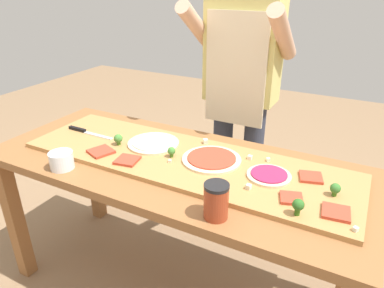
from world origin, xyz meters
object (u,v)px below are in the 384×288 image
at_px(pizza_slice_near_right, 291,198).
at_px(pizza_slice_near_left, 127,160).
at_px(cheese_crumble_c, 268,160).
at_px(prep_table, 174,181).
at_px(cheese_crumble_a, 356,229).
at_px(cheese_crumble_b, 249,187).
at_px(sauce_jar, 216,201).
at_px(broccoli_floret_back_left, 298,205).
at_px(broccoli_floret_front_mid, 172,151).
at_px(chefs_knife, 84,131).
at_px(pizza_whole_beet_magenta, 269,175).
at_px(broccoli_floret_front_right, 335,189).
at_px(cheese_crumble_f, 250,157).
at_px(cook_center, 241,83).
at_px(cheese_crumble_d, 206,141).
at_px(broccoli_floret_back_right, 118,139).
at_px(cheese_crumble_e, 170,161).
at_px(pizza_slice_center, 336,212).
at_px(pizza_whole_white_garlic, 153,143).
at_px(flour_cup, 62,161).
at_px(pizza_slice_far_right, 311,177).
at_px(pizza_whole_tomato_red, 212,159).

relative_size(pizza_slice_near_right, pizza_slice_near_left, 0.84).
bearing_deg(cheese_crumble_c, prep_table, -157.38).
bearing_deg(prep_table, pizza_slice_near_right, -9.01).
height_order(cheese_crumble_a, cheese_crumble_b, cheese_crumble_b).
bearing_deg(sauce_jar, pizza_slice_near_right, 42.64).
relative_size(pizza_slice_near_right, cheese_crumble_a, 5.35).
xyz_separation_m(broccoli_floret_back_left, cheese_crumble_c, (-0.20, 0.33, -0.03)).
height_order(broccoli_floret_front_mid, sauce_jar, sauce_jar).
xyz_separation_m(prep_table, chefs_knife, (-0.56, 0.03, 0.13)).
xyz_separation_m(pizza_whole_beet_magenta, broccoli_floret_front_mid, (-0.44, -0.03, 0.02)).
height_order(chefs_knife, broccoli_floret_front_right, broccoli_floret_front_right).
bearing_deg(pizza_slice_near_right, cheese_crumble_f, 136.12).
height_order(broccoli_floret_back_left, cook_center, cook_center).
relative_size(broccoli_floret_front_right, cheese_crumble_d, 2.35).
bearing_deg(cook_center, broccoli_floret_back_right, -119.85).
distance_m(pizza_whole_beet_magenta, cheese_crumble_e, 0.43).
bearing_deg(broccoli_floret_back_left, cheese_crumble_f, 131.74).
relative_size(broccoli_floret_front_right, broccoli_floret_front_mid, 1.07).
relative_size(chefs_knife, cheese_crumble_f, 16.38).
bearing_deg(pizza_slice_center, cheese_crumble_c, 140.22).
height_order(pizza_slice_near_left, cheese_crumble_b, cheese_crumble_b).
distance_m(pizza_whole_white_garlic, pizza_slice_near_right, 0.73).
distance_m(prep_table, flour_cup, 0.51).
bearing_deg(pizza_slice_far_right, chefs_knife, -176.33).
xyz_separation_m(pizza_slice_near_right, pizza_slice_far_right, (0.03, 0.19, 0.00)).
xyz_separation_m(pizza_whole_tomato_red, pizza_slice_center, (0.55, -0.16, -0.00)).
relative_size(pizza_whole_beet_magenta, broccoli_floret_back_left, 2.89).
bearing_deg(cheese_crumble_b, chefs_knife, 172.89).
bearing_deg(broccoli_floret_back_right, cheese_crumble_d, 29.95).
bearing_deg(pizza_whole_white_garlic, chefs_knife, -173.36).
bearing_deg(cheese_crumble_d, cook_center, 89.12).
bearing_deg(cheese_crumble_c, cook_center, 123.85).
relative_size(prep_table, cook_center, 1.04).
relative_size(cheese_crumble_d, cheese_crumble_e, 1.68).
bearing_deg(pizza_whole_beet_magenta, cook_center, 120.81).
bearing_deg(pizza_whole_beet_magenta, pizza_slice_far_right, 22.97).
bearing_deg(cheese_crumble_d, pizza_whole_white_garlic, -149.90).
relative_size(broccoli_floret_front_mid, broccoli_floret_back_right, 0.87).
bearing_deg(broccoli_floret_front_right, chefs_knife, 179.42).
bearing_deg(chefs_knife, cook_center, 44.27).
xyz_separation_m(cheese_crumble_b, cheese_crumble_c, (0.00, 0.26, -0.00)).
bearing_deg(cheese_crumble_c, pizza_slice_near_left, -151.95).
bearing_deg(broccoli_floret_front_right, flour_cup, -164.85).
bearing_deg(broccoli_floret_back_left, broccoli_floret_front_right, 62.30).
xyz_separation_m(pizza_slice_far_right, pizza_slice_center, (0.12, -0.20, 0.00)).
bearing_deg(broccoli_floret_front_right, cook_center, 134.55).
bearing_deg(pizza_slice_center, pizza_whole_white_garlic, 168.59).
height_order(pizza_whole_beet_magenta, broccoli_floret_front_mid, broccoli_floret_front_mid).
bearing_deg(cheese_crumble_e, pizza_slice_near_right, -4.04).
relative_size(broccoli_floret_back_left, flour_cup, 0.60).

